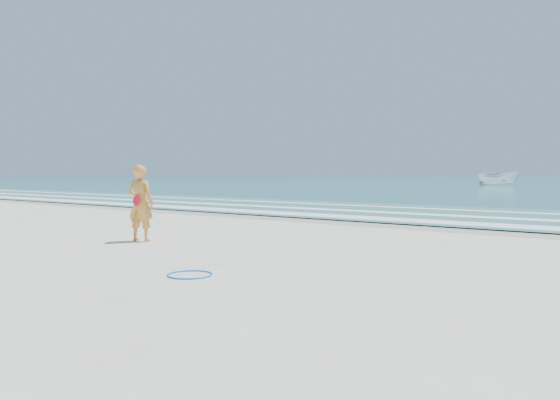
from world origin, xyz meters
The scene contains 9 objects.
ground centered at (0.00, 0.00, 0.00)m, with size 400.00×400.00×0.00m, color silver.
wet_sand centered at (0.00, 9.00, 0.00)m, with size 400.00×2.40×0.00m, color #B2A893.
shallow centered at (0.00, 14.00, 0.04)m, with size 400.00×10.00×0.01m, color #59B7AD.
foam_near centered at (0.00, 10.30, 0.05)m, with size 400.00×1.40×0.01m, color white.
foam_mid centered at (0.00, 13.20, 0.05)m, with size 400.00×0.90×0.01m, color white.
foam_far centered at (0.00, 16.50, 0.05)m, with size 400.00×0.60×0.01m, color white.
hoop centered at (2.19, -1.26, 0.01)m, with size 0.77×0.77×0.03m, color #0E77FF.
boat centered at (-10.06, 62.72, 1.01)m, with size 1.88×5.01×1.93m, color white.
woman centered at (-2.14, 1.19, 0.97)m, with size 0.81×0.65×1.94m.
Camera 1 is at (8.93, -7.69, 1.77)m, focal length 35.00 mm.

